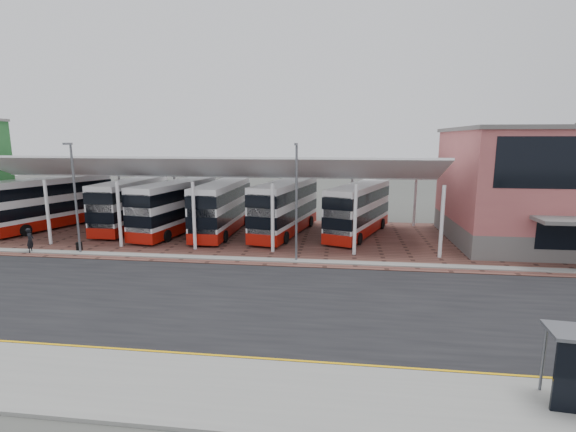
# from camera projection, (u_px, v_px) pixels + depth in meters

# --- Properties ---
(ground) EXTENTS (140.00, 140.00, 0.00)m
(ground) POSITION_uv_depth(u_px,v_px,m) (247.00, 293.00, 22.80)
(ground) COLOR #464842
(road) EXTENTS (120.00, 14.00, 0.02)m
(road) POSITION_uv_depth(u_px,v_px,m) (243.00, 300.00, 21.83)
(road) COLOR black
(road) RESTS_ON ground
(forecourt) EXTENTS (72.00, 16.00, 0.06)m
(forecourt) POSITION_uv_depth(u_px,v_px,m) (305.00, 239.00, 35.23)
(forecourt) COLOR brown
(forecourt) RESTS_ON ground
(sidewalk) EXTENTS (120.00, 4.00, 0.14)m
(sidewalk) POSITION_uv_depth(u_px,v_px,m) (188.00, 388.00, 14.01)
(sidewalk) COLOR gray
(sidewalk) RESTS_ON ground
(north_kerb) EXTENTS (120.00, 0.80, 0.14)m
(north_kerb) POSITION_uv_depth(u_px,v_px,m) (267.00, 260.00, 28.84)
(north_kerb) COLOR gray
(north_kerb) RESTS_ON ground
(yellow_line_near) EXTENTS (120.00, 0.12, 0.01)m
(yellow_line_near) POSITION_uv_depth(u_px,v_px,m) (207.00, 359.00, 15.97)
(yellow_line_near) COLOR #F8B70C
(yellow_line_near) RESTS_ON road
(yellow_line_far) EXTENTS (120.00, 0.12, 0.01)m
(yellow_line_far) POSITION_uv_depth(u_px,v_px,m) (209.00, 355.00, 16.26)
(yellow_line_far) COLOR #F8B70C
(yellow_line_far) RESTS_ON road
(canopy) EXTENTS (37.00, 11.63, 7.07)m
(canopy) POSITION_uv_depth(u_px,v_px,m) (214.00, 169.00, 36.10)
(canopy) COLOR white
(canopy) RESTS_ON ground
(terminal) EXTENTS (18.40, 14.40, 9.25)m
(terminal) POSITION_uv_depth(u_px,v_px,m) (573.00, 187.00, 32.65)
(terminal) COLOR #625E5C
(terminal) RESTS_ON ground
(lamp_west) EXTENTS (0.16, 0.90, 8.07)m
(lamp_west) POSITION_uv_depth(u_px,v_px,m) (75.00, 195.00, 29.89)
(lamp_west) COLOR slate
(lamp_west) RESTS_ON ground
(lamp_east) EXTENTS (0.16, 0.90, 8.07)m
(lamp_east) POSITION_uv_depth(u_px,v_px,m) (296.00, 199.00, 27.88)
(lamp_east) COLOR slate
(lamp_east) RESTS_ON ground
(bus_0) EXTENTS (6.17, 11.67, 4.71)m
(bus_0) POSITION_uv_depth(u_px,v_px,m) (53.00, 203.00, 39.35)
(bus_0) COLOR white
(bus_0) RESTS_ON forecourt
(bus_1) EXTENTS (2.81, 10.98, 4.52)m
(bus_1) POSITION_uv_depth(u_px,v_px,m) (132.00, 204.00, 39.05)
(bus_1) COLOR white
(bus_1) RESTS_ON forecourt
(bus_2) EXTENTS (4.33, 11.29, 4.54)m
(bus_2) POSITION_uv_depth(u_px,v_px,m) (176.00, 207.00, 37.26)
(bus_2) COLOR white
(bus_2) RESTS_ON forecourt
(bus_3) EXTENTS (2.87, 10.97, 4.50)m
(bus_3) POSITION_uv_depth(u_px,v_px,m) (222.00, 208.00, 37.00)
(bus_3) COLOR white
(bus_3) RESTS_ON forecourt
(bus_4) EXTENTS (4.84, 11.52, 4.63)m
(bus_4) POSITION_uv_depth(u_px,v_px,m) (285.00, 208.00, 36.65)
(bus_4) COLOR white
(bus_4) RESTS_ON forecourt
(bus_5) EXTENTS (6.02, 10.86, 4.40)m
(bus_5) POSITION_uv_depth(u_px,v_px,m) (359.00, 210.00, 36.17)
(bus_5) COLOR white
(bus_5) RESTS_ON forecourt
(pedestrian) EXTENTS (0.61, 0.77, 1.83)m
(pedestrian) POSITION_uv_depth(u_px,v_px,m) (30.00, 240.00, 30.71)
(pedestrian) COLOR black
(pedestrian) RESTS_ON forecourt
(suitcase) EXTENTS (0.37, 0.26, 0.63)m
(suitcase) POSITION_uv_depth(u_px,v_px,m) (79.00, 246.00, 31.36)
(suitcase) COLOR black
(suitcase) RESTS_ON forecourt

